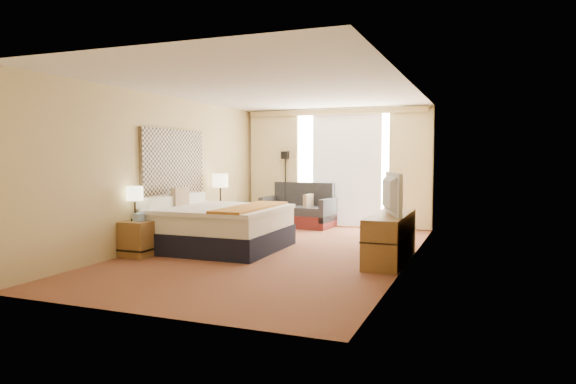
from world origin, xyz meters
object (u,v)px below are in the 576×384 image
(desk_chair, at_px, (380,224))
(lamp_right, at_px, (220,181))
(lamp_left, at_px, (135,194))
(television, at_px, (386,194))
(nightstand_right, at_px, (218,220))
(media_dresser, at_px, (390,237))
(bed, at_px, (217,227))
(floor_lamp, at_px, (285,173))
(loveseat, at_px, (299,212))
(nightstand_left, at_px, (140,238))

(desk_chair, bearing_deg, lamp_right, 153.39)
(lamp_left, xyz_separation_m, television, (3.71, 0.95, 0.04))
(nightstand_right, distance_m, media_dresser, 3.97)
(bed, distance_m, lamp_right, 1.83)
(media_dresser, bearing_deg, floor_lamp, 132.08)
(nightstand_right, bearing_deg, media_dresser, -21.40)
(loveseat, bearing_deg, bed, -91.53)
(television, bearing_deg, lamp_right, 46.18)
(nightstand_left, xyz_separation_m, media_dresser, (3.70, 1.05, 0.07))
(bed, bearing_deg, floor_lamp, 91.52)
(nightstand_left, bearing_deg, media_dresser, 15.84)
(lamp_left, height_order, lamp_right, lamp_right)
(nightstand_right, height_order, desk_chair, desk_chair)
(bed, height_order, floor_lamp, floor_lamp)
(loveseat, height_order, lamp_left, lamp_left)
(bed, height_order, lamp_right, lamp_right)
(television, bearing_deg, media_dresser, -42.25)
(nightstand_right, xyz_separation_m, television, (3.65, -1.57, 0.73))
(nightstand_right, bearing_deg, loveseat, 54.27)
(media_dresser, distance_m, lamp_left, 3.95)
(media_dresser, xyz_separation_m, television, (-0.05, -0.12, 0.66))
(bed, distance_m, television, 2.91)
(desk_chair, distance_m, lamp_right, 3.40)
(lamp_right, bearing_deg, loveseat, 55.07)
(lamp_left, xyz_separation_m, lamp_right, (0.10, 2.54, 0.09))
(television, bearing_deg, desk_chair, -4.74)
(floor_lamp, relative_size, television, 1.56)
(bed, bearing_deg, media_dresser, 0.89)
(nightstand_left, bearing_deg, loveseat, 74.35)
(bed, relative_size, lamp_left, 3.89)
(nightstand_left, bearing_deg, lamp_right, 88.94)
(media_dresser, bearing_deg, nightstand_right, 158.60)
(bed, distance_m, floor_lamp, 3.44)
(floor_lamp, relative_size, lamp_left, 3.09)
(nightstand_right, xyz_separation_m, floor_lamp, (0.72, 1.85, 0.90))
(floor_lamp, xyz_separation_m, television, (2.93, -3.42, -0.17))
(nightstand_left, xyz_separation_m, television, (3.65, 0.93, 0.73))
(media_dresser, relative_size, bed, 0.86)
(bed, xyz_separation_m, floor_lamp, (-0.09, 3.34, 0.80))
(loveseat, xyz_separation_m, desk_chair, (2.20, -2.05, 0.09))
(floor_lamp, bearing_deg, desk_chair, -41.30)
(nightstand_left, xyz_separation_m, loveseat, (1.15, 4.09, 0.04))
(media_dresser, distance_m, television, 0.67)
(nightstand_right, relative_size, lamp_right, 0.85)
(loveseat, bearing_deg, nightstand_right, -121.01)
(lamp_right, bearing_deg, bed, -63.27)
(media_dresser, bearing_deg, television, -112.25)
(loveseat, relative_size, desk_chair, 1.75)
(bed, bearing_deg, lamp_right, 116.73)
(media_dresser, relative_size, television, 1.69)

